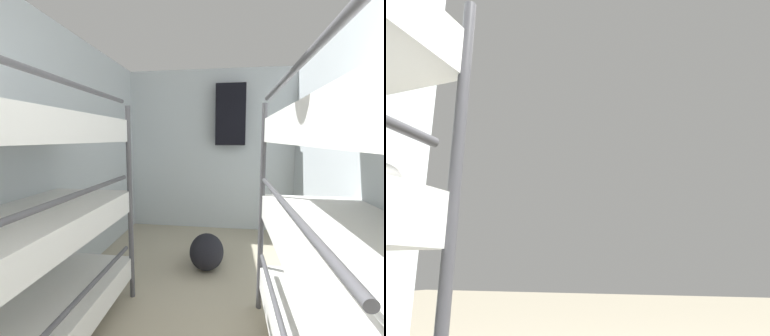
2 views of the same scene
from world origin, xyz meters
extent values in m
cube|color=silver|center=(-1.30, 2.11, 1.24)|extent=(0.06, 4.33, 2.49)
cube|color=silver|center=(1.30, 2.11, 1.24)|extent=(0.06, 4.33, 2.49)
cube|color=silver|center=(0.00, 4.24, 1.24)|extent=(2.67, 0.06, 2.49)
cylinder|color=#4C4C51|center=(-0.56, 2.28, 0.86)|extent=(0.04, 0.04, 1.71)
cube|color=white|center=(-0.92, 1.43, 0.28)|extent=(0.71, 1.76, 0.18)
cylinder|color=#4C4C51|center=(-0.56, 1.43, 0.51)|extent=(0.03, 1.49, 0.03)
cube|color=white|center=(-0.92, 1.43, 0.89)|extent=(0.71, 1.76, 0.18)
cylinder|color=#4C4C51|center=(-0.56, 1.43, 1.12)|extent=(0.03, 1.49, 0.03)
cube|color=white|center=(-0.92, 1.43, 1.50)|extent=(0.71, 1.76, 0.18)
cylinder|color=#4C4C51|center=(-0.56, 1.43, 1.73)|extent=(0.03, 1.49, 0.03)
cylinder|color=#4C4C51|center=(0.56, 2.28, 0.86)|extent=(0.04, 0.04, 1.71)
cylinder|color=#4C4C51|center=(0.56, 1.43, 0.51)|extent=(0.03, 1.49, 0.03)
cube|color=white|center=(0.92, 1.43, 0.89)|extent=(0.71, 1.76, 0.18)
cylinder|color=#4C4C51|center=(0.56, 1.43, 1.12)|extent=(0.03, 1.49, 0.03)
cube|color=white|center=(0.92, 1.43, 1.50)|extent=(0.71, 1.76, 0.18)
cylinder|color=#4C4C51|center=(0.56, 1.43, 1.73)|extent=(0.03, 1.49, 0.03)
ellipsoid|color=black|center=(0.06, 2.90, 0.19)|extent=(0.38, 0.49, 0.38)
cube|color=black|center=(0.31, 4.09, 1.79)|extent=(0.44, 0.12, 0.90)
camera|label=1|loc=(0.29, 0.18, 1.44)|focal=24.00mm
camera|label=2|loc=(-0.24, 1.57, 0.74)|focal=35.00mm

